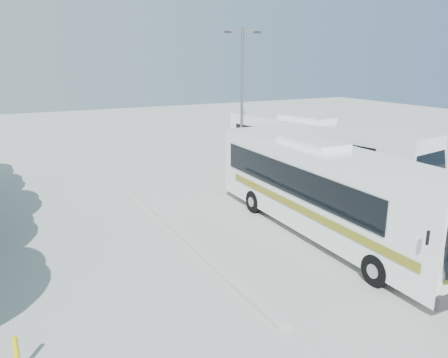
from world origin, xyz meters
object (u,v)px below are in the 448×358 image
coach_main (326,189)px  coach_adjacent (320,151)px  bollard (17,355)px  lamppost (242,95)px

coach_main → coach_adjacent: size_ratio=0.98×
coach_adjacent → bollard: coach_adjacent is taller
bollard → coach_adjacent: bearing=29.5°
lamppost → bollard: size_ratio=9.32×
lamppost → coach_adjacent: bearing=-43.9°
bollard → coach_main: bearing=15.5°
lamppost → coach_main: bearing=-84.7°
coach_adjacent → bollard: size_ratio=14.15×
coach_main → bollard: (-11.77, -3.26, -1.51)m
coach_main → lamppost: 11.07m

